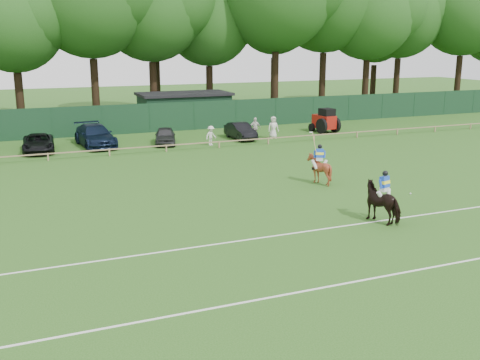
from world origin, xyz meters
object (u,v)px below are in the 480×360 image
suv_black (38,143)px  spectator_left (211,136)px  utility_shed (184,109)px  estate_black (241,131)px  tractor (325,121)px  spectator_mid (255,128)px  polo_ball (410,194)px  hatch_grey (165,136)px  spectator_right (273,127)px  sedan_navy (95,136)px  horse_chestnut (319,169)px  horse_dark (383,202)px

suv_black → spectator_left: bearing=-6.6°
utility_shed → estate_black: bearing=-78.1°
estate_black → tractor: bearing=2.2°
spectator_left → spectator_mid: size_ratio=0.86×
polo_ball → hatch_grey: bearing=112.5°
spectator_left → tractor: 11.39m
hatch_grey → spectator_right: size_ratio=2.11×
sedan_navy → estate_black: bearing=-11.7°
sedan_navy → utility_shed: utility_shed is taller
estate_black → spectator_right: bearing=-17.1°
horse_chestnut → spectator_left: 13.41m
polo_ball → tractor: 20.37m
utility_shed → spectator_right: bearing=-65.5°
spectator_mid → tractor: (6.95, 0.77, 0.12)m
horse_chestnut → estate_black: (1.52, 15.03, -0.16)m
hatch_grey → spectator_left: 3.54m
estate_black → utility_shed: bearing=100.9°
suv_black → tractor: size_ratio=1.72×
hatch_grey → polo_ball: bearing=-52.7°
horse_dark → utility_shed: bearing=-109.5°
hatch_grey → polo_ball: hatch_grey is taller
hatch_grey → estate_black: 6.19m
suv_black → estate_black: size_ratio=1.16×
tractor → suv_black: bearing=172.5°
suv_black → spectator_mid: bearing=0.8°
polo_ball → spectator_right: bearing=87.1°
spectator_left → estate_black: bearing=6.9°
horse_dark → horse_chestnut: horse_dark is taller
hatch_grey → utility_shed: 10.03m
spectator_left → spectator_right: (5.68, 0.99, 0.16)m
spectator_left → spectator_right: 5.77m
suv_black → tractor: (23.36, 0.01, 0.35)m
hatch_grey → utility_shed: size_ratio=0.45×
estate_black → spectator_mid: (1.11, -0.32, 0.21)m
spectator_left → horse_chestnut: bearing=-105.1°
horse_chestnut → suv_black: 20.72m
horse_dark → sedan_navy: horse_dark is taller
hatch_grey → tractor: 14.26m
hatch_grey → spectator_right: spectator_right is taller
sedan_navy → polo_ball: sedan_navy is taller
suv_black → spectator_mid: size_ratio=2.65×
horse_dark → sedan_navy: (-8.88, 23.15, -0.06)m
sedan_navy → spectator_left: bearing=-25.4°
horse_dark → estate_black: horse_dark is taller
horse_dark → suv_black: 25.87m
estate_black → spectator_left: (-3.13, -1.72, 0.09)m
sedan_navy → hatch_grey: (5.05, -1.13, -0.16)m
horse_chestnut → spectator_right: (4.08, 14.30, 0.08)m
sedan_navy → utility_shed: size_ratio=0.66×
horse_chestnut → sedan_navy: size_ratio=0.29×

